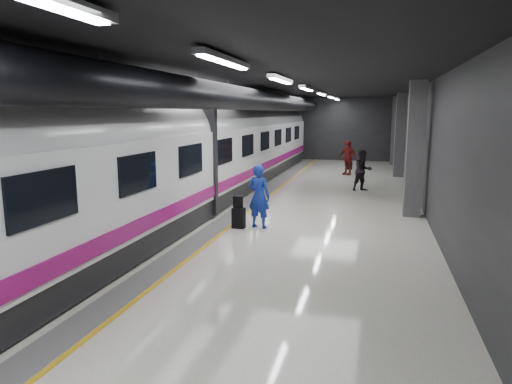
% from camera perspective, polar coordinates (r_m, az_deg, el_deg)
% --- Properties ---
extents(ground, '(40.00, 40.00, 0.00)m').
position_cam_1_polar(ground, '(14.80, 1.48, -3.65)').
color(ground, white).
rests_on(ground, ground).
extents(platform_hall, '(10.02, 40.02, 4.51)m').
position_cam_1_polar(platform_hall, '(15.38, 1.31, 10.17)').
color(platform_hall, black).
rests_on(platform_hall, ground).
extents(train, '(3.05, 38.00, 4.05)m').
position_cam_1_polar(train, '(15.51, -10.28, 4.58)').
color(train, black).
rests_on(train, ground).
extents(traveler_main, '(0.79, 0.61, 1.94)m').
position_cam_1_polar(traveler_main, '(13.78, 0.36, -0.54)').
color(traveler_main, blue).
rests_on(traveler_main, ground).
extents(suitcase_main, '(0.40, 0.26, 0.62)m').
position_cam_1_polar(suitcase_main, '(13.84, -2.18, -3.27)').
color(suitcase_main, black).
rests_on(suitcase_main, ground).
extents(shoulder_bag, '(0.30, 0.21, 0.36)m').
position_cam_1_polar(shoulder_bag, '(13.77, -2.27, -1.25)').
color(shoulder_bag, black).
rests_on(shoulder_bag, suitcase_main).
extents(traveler_far_a, '(1.13, 1.07, 1.84)m').
position_cam_1_polar(traveler_far_a, '(20.85, 13.21, 2.63)').
color(traveler_far_a, black).
rests_on(traveler_far_a, ground).
extents(traveler_far_b, '(1.20, 1.00, 1.92)m').
position_cam_1_polar(traveler_far_b, '(26.17, 11.37, 4.23)').
color(traveler_far_b, maroon).
rests_on(traveler_far_b, ground).
extents(suitcase_far, '(0.40, 0.34, 0.50)m').
position_cam_1_polar(suitcase_far, '(28.66, 11.55, 3.27)').
color(suitcase_far, black).
rests_on(suitcase_far, ground).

